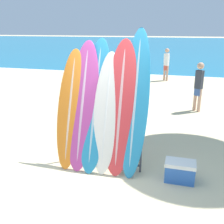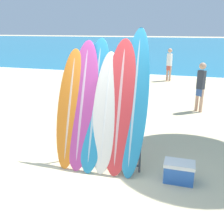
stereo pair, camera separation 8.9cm
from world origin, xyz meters
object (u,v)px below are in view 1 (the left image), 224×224
surfboard_slot_2 (95,105)px  person_far_left (199,85)px  surfboard_slot_3 (106,113)px  surfboard_rack (100,145)px  surfboard_slot_0 (70,109)px  cooler_box (180,171)px  person_near_water (104,65)px  surfboard_slot_5 (135,103)px  surfboard_slot_4 (120,107)px  surfboard_slot_1 (83,105)px  person_mid_beach (166,63)px

surfboard_slot_2 → person_far_left: bearing=63.7°
surfboard_slot_3 → surfboard_rack: bearing=-155.0°
surfboard_slot_0 → cooler_box: surfboard_slot_0 is taller
person_near_water → surfboard_slot_3: bearing=-31.7°
surfboard_slot_0 → surfboard_slot_5: 1.22m
person_near_water → surfboard_slot_5: bearing=-28.1°
surfboard_slot_3 → person_near_water: 7.81m
surfboard_slot_0 → surfboard_slot_5: surfboard_slot_5 is taller
cooler_box → surfboard_slot_2: bearing=172.0°
surfboard_slot_0 → surfboard_slot_2: bearing=6.4°
surfboard_slot_4 → surfboard_slot_5: 0.27m
surfboard_slot_1 → person_far_left: 4.58m
surfboard_slot_3 → person_mid_beach: surfboard_slot_3 is taller
surfboard_rack → person_near_water: bearing=106.7°
surfboard_slot_2 → person_mid_beach: surfboard_slot_2 is taller
surfboard_slot_2 → cooler_box: bearing=-8.0°
surfboard_rack → cooler_box: surfboard_rack is taller
surfboard_slot_3 → person_far_left: (1.74, 4.06, -0.23)m
person_near_water → person_mid_beach: bearing=68.0°
person_mid_beach → cooler_box: bearing=-52.2°
person_mid_beach → surfboard_slot_4: bearing=-59.2°
surfboard_rack → surfboard_slot_1: bearing=165.0°
cooler_box → person_near_water: bearing=116.0°
surfboard_slot_1 → person_mid_beach: (0.86, 8.81, -0.30)m
person_far_left → surfboard_slot_3: bearing=-77.6°
surfboard_slot_5 → person_near_water: surfboard_slot_5 is taller
surfboard_slot_0 → surfboard_slot_1: bearing=7.5°
person_near_water → person_far_left: size_ratio=1.03×
surfboard_slot_1 → surfboard_slot_4: (0.71, -0.01, 0.02)m
surfboard_slot_3 → cooler_box: size_ratio=4.15×
person_mid_beach → person_near_water: bearing=-121.0°
surfboard_slot_2 → cooler_box: (1.58, -0.22, -0.99)m
surfboard_slot_0 → surfboard_slot_5: (1.20, 0.06, 0.19)m
surfboard_slot_5 → person_far_left: surfboard_slot_5 is taller
surfboard_rack → surfboard_slot_3: (0.11, 0.05, 0.62)m
surfboard_slot_0 → person_near_water: surfboard_slot_0 is taller
person_near_water → person_far_left: person_near_water is taller
cooler_box → surfboard_slot_3: bearing=173.6°
cooler_box → surfboard_rack: bearing=176.0°
surfboard_slot_4 → person_near_water: bearing=109.3°
surfboard_slot_2 → surfboard_slot_5: (0.73, 0.01, 0.09)m
surfboard_slot_2 → surfboard_slot_4: bearing=-3.5°
surfboard_slot_2 → person_mid_beach: (0.63, 8.79, -0.32)m
surfboard_rack → surfboard_slot_0: size_ratio=0.72×
surfboard_slot_2 → cooler_box: 1.88m
surfboard_rack → surfboard_slot_3: 0.63m
surfboard_slot_5 → cooler_box: size_ratio=4.95×
surfboard_slot_1 → person_mid_beach: bearing=84.4°
surfboard_slot_2 → surfboard_slot_5: size_ratio=0.93×
surfboard_slot_0 → surfboard_slot_1: surfboard_slot_1 is taller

